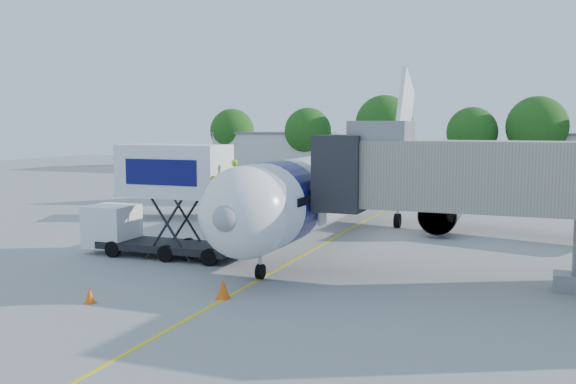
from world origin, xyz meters
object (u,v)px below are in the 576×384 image
(aircraft, at_px, (350,182))
(ground_tug, at_px, (277,326))
(jet_bridge, at_px, (466,177))
(catering_hiloader, at_px, (163,201))

(aircraft, bearing_deg, ground_tug, -79.59)
(aircraft, distance_m, jet_bridge, 13.77)
(jet_bridge, bearing_deg, ground_tug, -111.66)
(jet_bridge, height_order, ground_tug, jet_bridge)
(ground_tug, bearing_deg, aircraft, 102.74)
(catering_hiloader, distance_m, ground_tug, 14.59)
(jet_bridge, bearing_deg, catering_hiloader, -179.99)
(aircraft, height_order, catering_hiloader, aircraft)
(aircraft, relative_size, catering_hiloader, 4.44)
(aircraft, bearing_deg, jet_bridge, -54.30)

